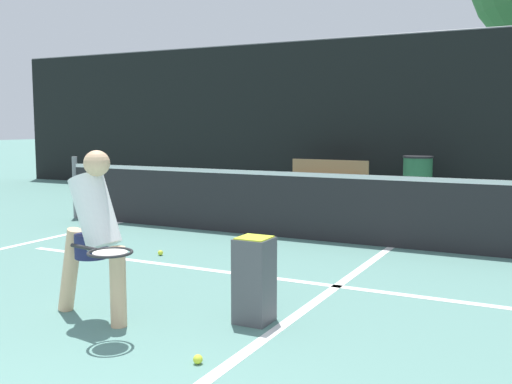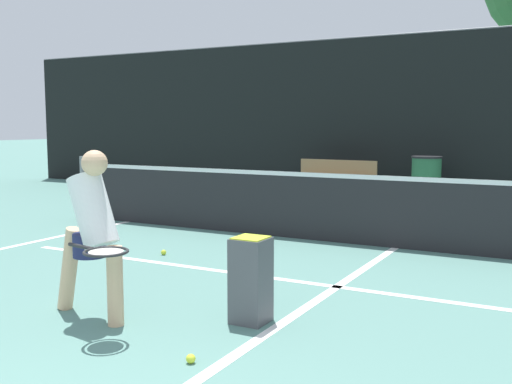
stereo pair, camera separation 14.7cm
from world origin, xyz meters
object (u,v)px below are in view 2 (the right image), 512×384
at_px(player_practicing, 92,228).
at_px(parked_car, 312,163).
at_px(ball_hopper, 251,278).
at_px(trash_bin, 426,181).
at_px(courtside_bench, 336,178).

height_order(player_practicing, parked_car, player_practicing).
height_order(ball_hopper, parked_car, parked_car).
distance_m(trash_bin, parked_car, 4.89).
bearing_deg(ball_hopper, parked_car, 110.58).
relative_size(ball_hopper, trash_bin, 0.72).
xyz_separation_m(courtside_bench, parked_car, (-1.92, 3.21, 0.10)).
relative_size(player_practicing, parked_car, 0.32).
bearing_deg(parked_car, player_practicing, -75.70).
relative_size(ball_hopper, courtside_bench, 0.41).
height_order(ball_hopper, courtside_bench, courtside_bench).
height_order(trash_bin, parked_car, parked_car).
distance_m(courtside_bench, parked_car, 3.74).
relative_size(player_practicing, trash_bin, 1.44).
height_order(courtside_bench, parked_car, parked_car).
bearing_deg(parked_car, trash_bin, -39.23).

